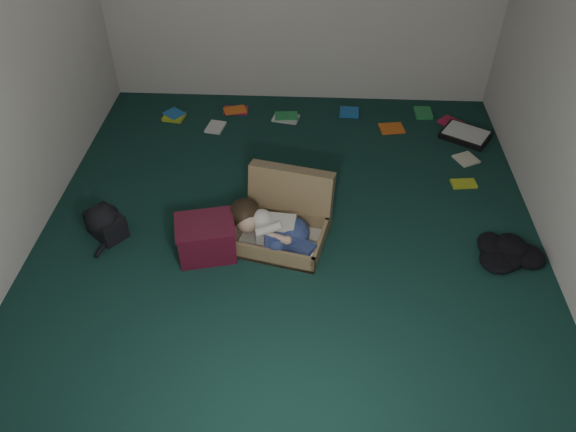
{
  "coord_description": "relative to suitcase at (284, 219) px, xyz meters",
  "views": [
    {
      "loc": [
        0.16,
        -3.26,
        3.08
      ],
      "look_at": [
        0.0,
        -0.15,
        0.35
      ],
      "focal_mm": 35.0,
      "sensor_mm": 36.0,
      "label": 1
    }
  ],
  "objects": [
    {
      "name": "clothing_pile",
      "position": [
        1.74,
        -0.2,
        -0.08
      ],
      "size": [
        0.49,
        0.43,
        0.14
      ],
      "primitive_type": null,
      "rotation": [
        0.0,
        0.0,
        0.19
      ],
      "color": "black",
      "rests_on": "floor"
    },
    {
      "name": "person",
      "position": [
        -0.08,
        -0.16,
        0.04
      ],
      "size": [
        0.7,
        0.47,
        0.31
      ],
      "rotation": [
        0.0,
        0.0,
        -0.23
      ],
      "color": "beige",
      "rests_on": "suitcase"
    },
    {
      "name": "maroon_bin",
      "position": [
        -0.58,
        -0.26,
        0.0
      ],
      "size": [
        0.51,
        0.44,
        0.3
      ],
      "rotation": [
        0.0,
        0.0,
        0.23
      ],
      "color": "#4C0F20",
      "rests_on": "floor"
    },
    {
      "name": "wall_front",
      "position": [
        0.04,
        -2.29,
        1.15
      ],
      "size": [
        4.5,
        0.0,
        4.5
      ],
      "primitive_type": "plane",
      "rotation": [
        -1.57,
        0.0,
        0.0
      ],
      "color": "silver",
      "rests_on": "ground"
    },
    {
      "name": "suitcase",
      "position": [
        0.0,
        0.0,
        0.0
      ],
      "size": [
        0.81,
        0.8,
        0.5
      ],
      "rotation": [
        0.0,
        0.0,
        -0.23
      ],
      "color": "olive",
      "rests_on": "floor"
    },
    {
      "name": "book_scatter",
      "position": [
        0.6,
        1.57,
        -0.14
      ],
      "size": [
        3.09,
        1.42,
        0.02
      ],
      "color": "#B3C723",
      "rests_on": "floor"
    },
    {
      "name": "backpack",
      "position": [
        -1.41,
        -0.09,
        -0.04
      ],
      "size": [
        0.48,
        0.47,
        0.22
      ],
      "primitive_type": null,
      "rotation": [
        0.0,
        0.0,
        -0.69
      ],
      "color": "black",
      "rests_on": "floor"
    },
    {
      "name": "paper_tray",
      "position": [
        1.71,
        1.49,
        -0.12
      ],
      "size": [
        0.55,
        0.51,
        0.06
      ],
      "rotation": [
        0.0,
        0.0,
        -0.55
      ],
      "color": "black",
      "rests_on": "floor"
    },
    {
      "name": "floor",
      "position": [
        0.04,
        -0.04,
        -0.15
      ],
      "size": [
        4.5,
        4.5,
        0.0
      ],
      "primitive_type": "plane",
      "color": "#102F29",
      "rests_on": "ground"
    }
  ]
}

